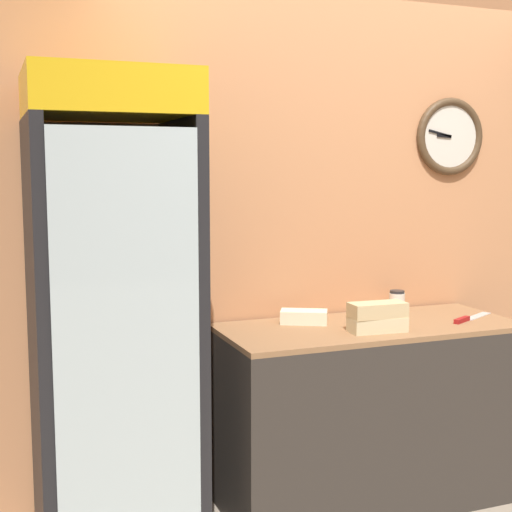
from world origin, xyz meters
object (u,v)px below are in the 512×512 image
Objects in this scene: sandwich_flat_left at (304,317)px; chefs_knife at (468,319)px; beverage_cooler at (110,297)px; sandwich_stack_bottom at (377,324)px; sandwich_stack_middle at (378,310)px; condiment_jar at (397,301)px.

sandwich_flat_left is 0.83m from chefs_knife.
sandwich_stack_bottom is at bearing -7.99° from beverage_cooler.
beverage_cooler is 7.43× the size of sandwich_stack_bottom.
beverage_cooler is at bearing 172.01° from sandwich_stack_bottom.
sandwich_stack_middle is 0.56m from chefs_knife.
chefs_knife is (0.55, 0.06, -0.03)m from sandwich_stack_bottom.
condiment_jar is (0.35, 0.39, 0.02)m from sandwich_stack_bottom.
condiment_jar reaches higher than sandwich_flat_left.
beverage_cooler is at bearing -173.02° from sandwich_flat_left.
sandwich_stack_bottom is (1.20, -0.17, -0.18)m from beverage_cooler.
sandwich_stack_middle is at bearing 0.00° from sandwich_stack_bottom.
sandwich_flat_left is 2.31× the size of condiment_jar.
sandwich_stack_middle is 2.45× the size of condiment_jar.
sandwich_stack_middle is at bearing -49.57° from sandwich_flat_left.
beverage_cooler is 1.57m from condiment_jar.
sandwich_stack_bottom reaches higher than chefs_knife.
sandwich_flat_left is at bearing 164.31° from chefs_knife.
beverage_cooler is 7.94× the size of sandwich_flat_left.
condiment_jar is (1.54, 0.22, -0.16)m from beverage_cooler.
sandwich_flat_left reaches higher than chefs_knife.
beverage_cooler reaches higher than chefs_knife.
condiment_jar is at bearing 48.18° from sandwich_stack_bottom.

